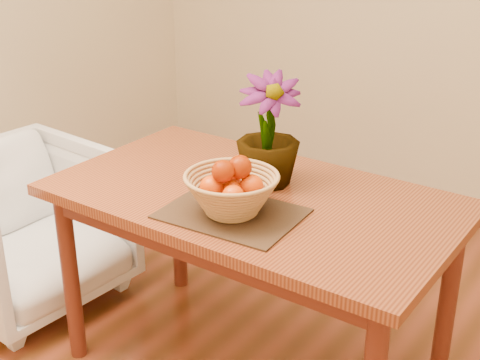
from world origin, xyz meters
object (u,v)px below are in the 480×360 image
Objects in this scene: table at (253,216)px; armchair at (25,221)px; wicker_basket at (232,195)px; potted_plant at (268,131)px.

armchair is at bearing -172.95° from table.
wicker_basket is 1.23m from armchair.
wicker_basket is 0.78× the size of potted_plant.
wicker_basket is at bearing -78.44° from table.
potted_plant is 0.53× the size of armchair.
armchair is (-1.11, -0.14, -0.29)m from table.
potted_plant is (-0.01, 0.10, 0.29)m from table.
potted_plant reaches higher than table.
wicker_basket reaches higher than armchair.
potted_plant is at bearing 98.68° from wicker_basket.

